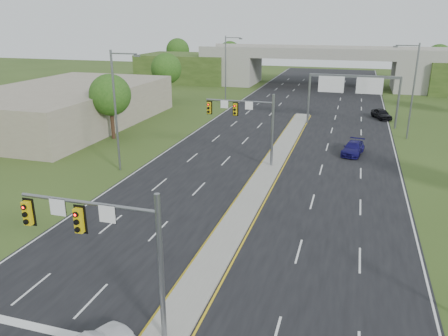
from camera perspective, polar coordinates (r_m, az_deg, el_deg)
name	(u,v)px	position (r m, az deg, el deg)	size (l,w,h in m)	color
road	(287,140)	(51.78, 8.26, 3.58)	(24.00, 160.00, 0.02)	black
median	(267,172)	(40.44, 5.64, -0.57)	(2.00, 54.00, 0.16)	gray
lane_markings	(272,155)	(46.09, 6.35, 1.76)	(23.72, 160.00, 0.01)	gold
signal_mast_near	(110,238)	(19.31, -14.68, -8.87)	(6.62, 0.60, 7.00)	slate
signal_mast_far	(249,117)	(41.45, 3.28, 6.62)	(6.62, 0.60, 7.00)	slate
sign_gantry	(352,86)	(59.98, 16.41, 10.21)	(11.58, 0.44, 6.67)	slate
overpass	(322,69)	(95.27, 12.65, 12.46)	(80.00, 14.00, 8.10)	gray
lightpole_l_mid	(117,106)	(40.75, -13.80, 7.88)	(2.85, 0.25, 11.00)	slate
lightpole_l_far	(227,67)	(72.79, 0.36, 13.05)	(2.85, 0.25, 11.00)	slate
lightpole_r_far	(412,87)	(55.33, 23.33, 9.69)	(2.85, 0.25, 11.00)	slate
tree_l_near	(110,95)	(52.75, -14.65, 9.20)	(4.80, 4.80, 7.60)	#382316
tree_l_mid	(166,69)	(76.55, -7.55, 12.73)	(5.20, 5.20, 8.12)	#382316
tree_back_a	(178,50)	(117.74, -6.06, 15.06)	(6.00, 6.00, 8.85)	#382316
tree_back_b	(230,53)	(113.14, 0.74, 14.84)	(5.60, 5.60, 8.32)	#382316
tree_back_c	(438,57)	(110.08, 26.20, 12.86)	(5.60, 5.60, 8.32)	#382316
commercial_building	(65,106)	(62.82, -20.01, 7.67)	(18.00, 30.00, 5.00)	gray
car_far_b	(353,148)	(47.77, 16.51, 2.51)	(1.84, 4.52, 1.31)	#130E55
car_far_c	(381,114)	(66.36, 19.88, 6.67)	(1.68, 4.17, 1.42)	black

